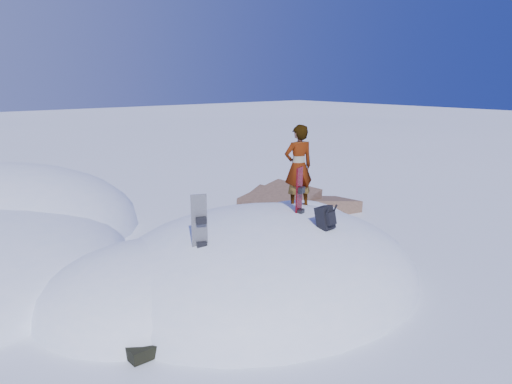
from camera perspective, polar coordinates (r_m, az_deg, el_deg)
ground at (r=10.55m, az=0.70°, el=-10.17°), size 120.00×120.00×0.00m
snow_mound at (r=10.62m, az=-0.86°, el=-10.02°), size 8.00×6.00×3.00m
rock_outcrop at (r=15.01m, az=4.08°, el=-3.04°), size 4.68×4.41×1.68m
snowboard_red at (r=10.21m, az=4.97°, el=-1.33°), size 0.28×0.23×1.54m
snowboard_dark at (r=8.79m, az=-6.40°, el=-4.94°), size 0.28×0.22×1.50m
backpack at (r=9.58m, az=7.99°, el=-2.95°), size 0.35×0.40×0.53m
gear_pile at (r=8.24m, az=-12.04°, el=-16.56°), size 0.92×0.69×0.25m
person at (r=11.13m, az=4.87°, el=2.91°), size 0.78×0.62×1.87m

